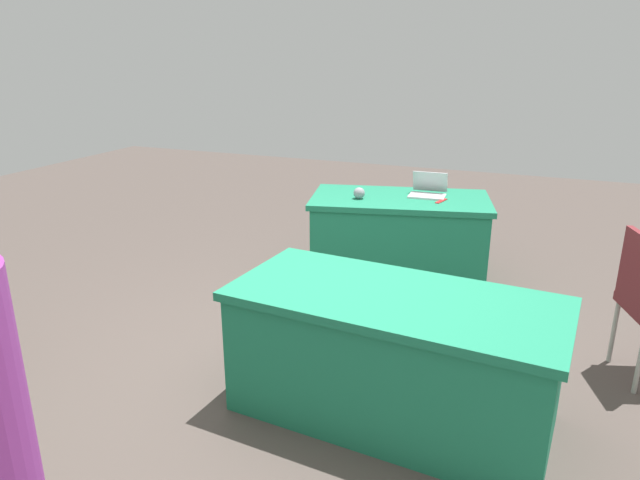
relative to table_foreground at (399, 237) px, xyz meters
name	(u,v)px	position (x,y,z in m)	size (l,w,h in m)	color
ground_plane	(303,383)	(0.07, 2.03, -0.38)	(14.40, 14.40, 0.00)	#4C423D
table_foreground	(399,237)	(0.00, 0.00, 0.00)	(1.73, 1.18, 0.75)	#1E7A56
table_back_left	(393,356)	(-0.52, 2.12, 0.00)	(1.88, 0.99, 0.75)	#1E7A56
laptop_silver	(428,191)	(-0.22, -0.15, 0.41)	(0.33, 0.31, 0.21)	silver
yarn_ball	(359,193)	(0.33, 0.19, 0.42)	(0.10, 0.10, 0.10)	gray
scissors_red	(441,201)	(-0.37, 0.01, 0.38)	(0.18, 0.04, 0.01)	red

